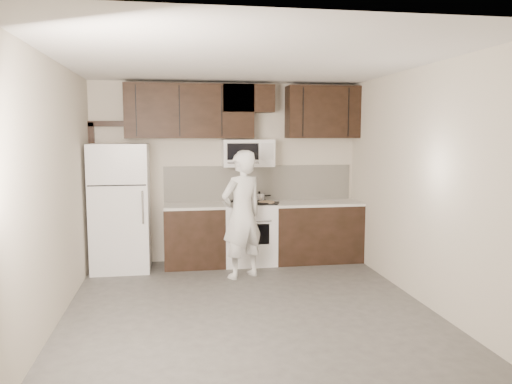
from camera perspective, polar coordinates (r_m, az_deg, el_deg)
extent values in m
plane|color=#4A4846|center=(5.71, -0.88, -13.17)|extent=(4.50, 4.50, 0.00)
plane|color=beige|center=(7.63, -3.38, 2.25)|extent=(4.00, 0.00, 4.00)
plane|color=white|center=(5.42, -0.93, 14.75)|extent=(4.50, 4.50, 0.00)
cube|color=black|center=(7.41, -7.06, -5.07)|extent=(0.87, 0.62, 0.87)
cube|color=black|center=(7.71, 6.90, -4.61)|extent=(1.32, 0.62, 0.87)
cube|color=silver|center=(7.33, -7.11, -1.58)|extent=(0.87, 0.64, 0.04)
cube|color=silver|center=(7.63, 6.95, -1.26)|extent=(1.32, 0.64, 0.04)
cube|color=white|center=(7.48, -0.79, -4.82)|extent=(0.76, 0.62, 0.89)
cube|color=white|center=(7.41, -0.80, -1.37)|extent=(0.76, 0.62, 0.02)
cube|color=black|center=(7.18, -0.43, -4.87)|extent=(0.50, 0.01, 0.30)
cylinder|color=silver|center=(7.11, -0.39, -3.35)|extent=(0.55, 0.02, 0.02)
cylinder|color=black|center=(7.23, -2.03, -1.37)|extent=(0.20, 0.20, 0.03)
cylinder|color=black|center=(7.29, 0.78, -1.31)|extent=(0.20, 0.20, 0.03)
cylinder|color=black|center=(7.53, -2.32, -1.06)|extent=(0.20, 0.20, 0.03)
cylinder|color=black|center=(7.58, 0.38, -1.00)|extent=(0.20, 0.20, 0.03)
cube|color=silver|center=(7.70, 0.34, 1.03)|extent=(2.90, 0.02, 0.54)
cube|color=black|center=(7.40, -7.58, 9.12)|extent=(1.85, 0.35, 0.78)
cube|color=black|center=(7.72, 7.61, 9.02)|extent=(1.10, 0.35, 0.78)
cube|color=black|center=(7.48, -0.97, 10.61)|extent=(0.76, 0.35, 0.40)
cube|color=white|center=(7.46, -0.94, 4.47)|extent=(0.76, 0.38, 0.40)
cube|color=black|center=(7.25, -1.50, 4.64)|extent=(0.46, 0.01, 0.24)
cube|color=silver|center=(7.31, 1.30, 4.66)|extent=(0.18, 0.01, 0.24)
cylinder|color=silver|center=(7.23, -1.47, 3.37)|extent=(0.46, 0.02, 0.02)
cube|color=white|center=(7.32, -15.22, -1.71)|extent=(0.80, 0.72, 1.80)
cube|color=black|center=(6.92, -15.62, 0.72)|extent=(0.77, 0.01, 0.02)
cylinder|color=silver|center=(6.90, -12.84, -1.72)|extent=(0.03, 0.03, 0.45)
cube|color=black|center=(7.67, -18.06, -0.30)|extent=(0.08, 0.08, 2.10)
cube|color=black|center=(7.59, -16.77, 7.48)|extent=(0.50, 0.08, 0.08)
cylinder|color=silver|center=(7.57, 0.38, -0.63)|extent=(0.17, 0.17, 0.13)
sphere|color=black|center=(7.56, 0.38, -0.05)|extent=(0.04, 0.04, 0.04)
cylinder|color=black|center=(7.64, 1.18, -0.43)|extent=(0.15, 0.08, 0.02)
cube|color=black|center=(7.35, 1.20, -1.28)|extent=(0.42, 0.36, 0.02)
cylinder|color=tan|center=(7.34, 1.20, -1.15)|extent=(0.30, 0.30, 0.02)
imported|color=silver|center=(6.69, -1.61, -2.58)|extent=(0.75, 0.66, 1.72)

